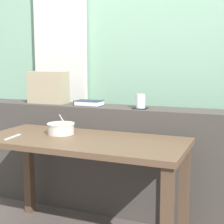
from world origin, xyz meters
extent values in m
cube|color=#84B293|center=(0.00, 1.22, 1.40)|extent=(4.80, 0.08, 2.80)
cube|color=silver|center=(-0.89, 1.12, 1.25)|extent=(0.56, 0.06, 2.50)
cube|color=#423D38|center=(0.00, 0.55, 0.41)|extent=(2.80, 0.29, 0.82)
cube|color=brown|center=(-0.68, 0.26, 0.32)|extent=(0.06, 0.06, 0.65)
cube|color=brown|center=(0.51, 0.26, 0.32)|extent=(0.06, 0.06, 0.65)
cube|color=brown|center=(-0.08, 0.01, 0.67)|extent=(1.29, 0.58, 0.03)
cube|color=black|center=(0.13, 0.50, 0.83)|extent=(0.10, 0.10, 0.00)
cylinder|color=white|center=(0.13, 0.50, 0.88)|extent=(0.07, 0.07, 0.10)
cylinder|color=#CC4C38|center=(0.13, 0.50, 0.86)|extent=(0.06, 0.06, 0.06)
cube|color=#1E2D47|center=(-0.29, 0.53, 0.82)|extent=(0.21, 0.14, 0.00)
cube|color=silver|center=(-0.29, 0.53, 0.84)|extent=(0.20, 0.13, 0.03)
cube|color=#1E2D47|center=(-0.29, 0.53, 0.86)|extent=(0.21, 0.14, 0.00)
cube|color=#1E2D47|center=(-0.40, 0.54, 0.84)|extent=(0.01, 0.14, 0.04)
cube|color=tan|center=(-0.67, 0.55, 0.95)|extent=(0.33, 0.15, 0.26)
cylinder|color=beige|center=(-0.28, 0.09, 0.72)|extent=(0.17, 0.17, 0.07)
cylinder|color=beige|center=(-0.28, 0.09, 0.75)|extent=(0.18, 0.18, 0.01)
cylinder|color=#9E5B33|center=(-0.28, 0.09, 0.71)|extent=(0.15, 0.15, 0.04)
cylinder|color=silver|center=(-0.28, 0.11, 0.76)|extent=(0.02, 0.13, 0.12)
ellipsoid|color=silver|center=(-0.28, 0.13, 0.72)|extent=(0.03, 0.05, 0.01)
cube|color=silver|center=(-0.51, -0.12, 0.69)|extent=(0.04, 0.17, 0.01)
camera|label=1|loc=(0.86, -1.81, 1.15)|focal=54.00mm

